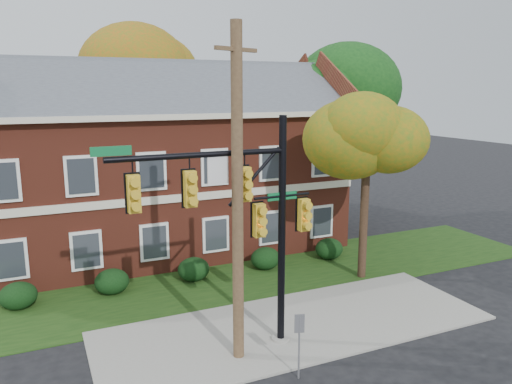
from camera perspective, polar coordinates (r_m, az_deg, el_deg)
name	(u,v)px	position (r m, az deg, el deg)	size (l,w,h in m)	color
ground	(310,339)	(17.66, 6.20, -16.36)	(120.00, 120.00, 0.00)	black
sidewalk	(296,325)	(18.41, 4.58, -14.96)	(14.00, 5.00, 0.08)	gray
grass_strip	(242,279)	(22.54, -1.64, -9.86)	(30.00, 6.00, 0.04)	#193811
apartment_building	(161,155)	(26.25, -10.81, 4.22)	(18.80, 8.80, 9.74)	maroon
hedge_far_left	(18,296)	(21.54, -25.55, -10.65)	(1.40, 1.26, 1.05)	black
hedge_left	(112,282)	(21.67, -16.15, -9.81)	(1.40, 1.26, 1.05)	black
hedge_center	(194,269)	(22.35, -7.15, -8.75)	(1.40, 1.26, 1.05)	black
hedge_right	(265,258)	(23.54, 1.09, -7.60)	(1.40, 1.26, 1.05)	black
hedge_far_right	(329,249)	(25.17, 8.35, -6.44)	(1.40, 1.26, 1.05)	black
tree_near_right	(374,128)	(21.82, 13.36, 7.10)	(4.50, 4.25, 8.58)	black
tree_right_rear	(339,92)	(31.43, 9.43, 11.18)	(6.30, 5.95, 10.62)	black
tree_far_rear	(150,81)	(34.00, -12.01, 12.32)	(6.84, 6.46, 11.52)	black
traffic_signal	(243,211)	(15.17, -1.50, -2.14)	(6.73, 0.60, 7.51)	gray
utility_pole	(238,198)	(14.64, -2.13, -0.68)	(1.50, 0.72, 10.15)	#4D3624
sign_post	(299,335)	(14.91, 4.97, -16.00)	(0.29, 0.12, 2.01)	slate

